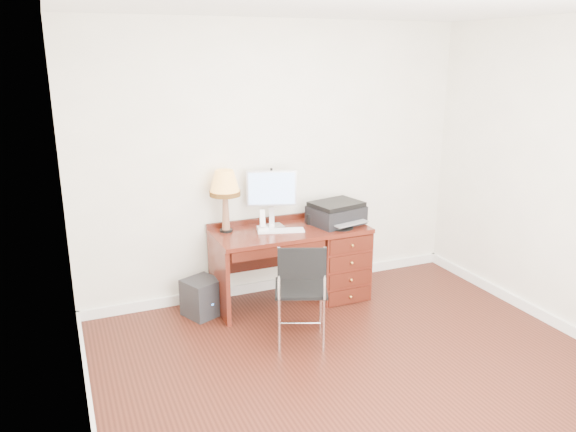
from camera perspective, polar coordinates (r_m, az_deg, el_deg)
name	(u,v)px	position (r m, az deg, el deg)	size (l,w,h in m)	color
ground	(360,370)	(4.59, 7.36, -15.26)	(4.00, 4.00, 0.00)	black
room_shell	(325,329)	(5.04, 3.73, -11.39)	(4.00, 4.00, 4.00)	white
desk	(320,257)	(5.66, 3.23, -4.18)	(1.50, 0.67, 0.75)	#561C12
monitor	(271,191)	(5.41, -1.76, 2.51)	(0.47, 0.23, 0.56)	silver
keyboard	(281,231)	(5.34, -0.73, -1.50)	(0.44, 0.13, 0.02)	white
mouse_pad	(341,227)	(5.47, 5.41, -1.09)	(0.24, 0.24, 0.05)	black
printer	(336,213)	(5.59, 4.93, 0.32)	(0.57, 0.48, 0.22)	black
leg_lamp	(225,187)	(5.26, -6.44, 2.96)	(0.29, 0.29, 0.59)	black
phone	(263,225)	(5.34, -2.61, -0.92)	(0.11, 0.11, 0.21)	white
pen_cup	(310,219)	(5.57, 2.27, -0.29)	(0.08, 0.08, 0.11)	black
chair	(304,284)	(4.67, 1.68, -6.87)	(0.56, 0.57, 0.91)	black
equipment_box	(202,297)	(5.39, -8.73, -8.17)	(0.30, 0.30, 0.35)	black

